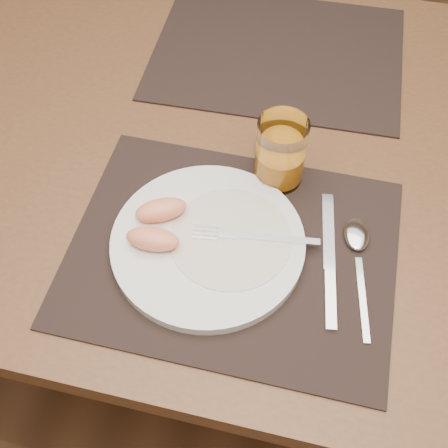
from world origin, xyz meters
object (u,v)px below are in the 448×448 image
Objects in this scene: table at (259,173)px; juice_glass at (280,155)px; plate at (208,243)px; placemat_far at (278,53)px; spoon at (357,243)px; placemat_near at (232,251)px; fork at (245,236)px; knife at (330,269)px.

table is 12.60× the size of juice_glass.
juice_glass is (0.07, 0.15, 0.04)m from plate.
spoon reaches higher than placemat_far.
table is at bearing 81.49° from plate.
juice_glass reaches higher than placemat_near.
fork is (0.05, 0.02, 0.01)m from plate.
plate is at bearing -98.51° from table.
knife reaches higher than table.
placemat_far is (-0.01, 0.44, 0.00)m from placemat_near.
knife reaches higher than placemat_far.
fork reaches higher than placemat_far.
placemat_far is at bearing 114.96° from spoon.
knife is (0.15, -0.44, 0.00)m from placemat_far.
spoon is (0.18, -0.39, 0.01)m from placemat_far.
table is at bearing 134.68° from spoon.
plate is at bearing -116.40° from juice_glass.
placemat_far is at bearing 108.81° from knife.
knife is (0.14, -0.22, 0.09)m from table.
juice_glass is at bearing 79.67° from fork.
table is 5.19× the size of plate.
fork is 1.58× the size of juice_glass.
spoon reaches higher than knife.
placemat_near is 0.17m from spoon.
spoon is at bearing -65.04° from placemat_far.
juice_glass is (0.04, 0.15, 0.05)m from placemat_near.
fork reaches higher than table.
knife is 1.15× the size of spoon.
juice_glass reaches higher than spoon.
fork reaches higher than plate.
plate is at bearing -166.53° from spoon.
plate reaches higher than placemat_far.
knife is (0.17, -0.00, -0.01)m from plate.
plate is 1.23× the size of knife.
plate is 1.41× the size of spoon.
spoon is (0.03, 0.05, 0.00)m from knife.
plate is at bearing -92.67° from placemat_far.
placemat_near is at bearing -131.58° from fork.
plate is at bearing -161.56° from fork.
table is 0.24m from plate.
juice_glass is (0.05, -0.29, 0.05)m from placemat_far.
placemat_far is at bearing 93.24° from table.
juice_glass is at bearing -79.89° from placemat_far.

